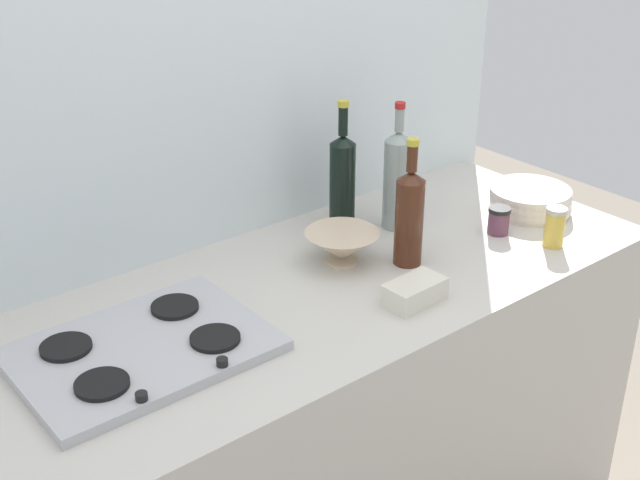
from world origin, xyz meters
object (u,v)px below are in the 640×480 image
at_px(plate_stack, 530,200).
at_px(butter_dish, 414,292).
at_px(wine_bottle_mid_left, 409,215).
at_px(condiment_jar_front, 555,227).
at_px(wine_bottle_mid_right, 342,179).
at_px(mixing_bowl, 342,246).
at_px(stovetop_hob, 142,349).
at_px(condiment_jar_rear, 499,220).
at_px(wine_bottle_leftmost, 397,178).

xyz_separation_m(plate_stack, butter_dish, (-0.62, -0.16, -0.01)).
distance_m(wine_bottle_mid_left, condiment_jar_front, 0.41).
height_order(wine_bottle_mid_right, butter_dish, wine_bottle_mid_right).
distance_m(mixing_bowl, butter_dish, 0.26).
bearing_deg(butter_dish, mixing_bowl, 90.59).
relative_size(stovetop_hob, condiment_jar_front, 4.74).
distance_m(stovetop_hob, plate_stack, 1.22).
xyz_separation_m(plate_stack, wine_bottle_mid_right, (-0.48, 0.26, 0.11)).
relative_size(stovetop_hob, butter_dish, 3.56).
distance_m(butter_dish, condiment_jar_rear, 0.46).
xyz_separation_m(butter_dish, condiment_jar_front, (0.49, -0.02, 0.03)).
distance_m(wine_bottle_mid_left, butter_dish, 0.22).
bearing_deg(wine_bottle_mid_right, plate_stack, -28.27).
height_order(stovetop_hob, condiment_jar_rear, condiment_jar_rear).
bearing_deg(plate_stack, mixing_bowl, 171.32).
bearing_deg(mixing_bowl, wine_bottle_leftmost, 15.89).
xyz_separation_m(plate_stack, condiment_jar_front, (-0.13, -0.18, 0.02)).
distance_m(plate_stack, wine_bottle_leftmost, 0.42).
xyz_separation_m(mixing_bowl, condiment_jar_front, (0.49, -0.28, 0.01)).
bearing_deg(wine_bottle_leftmost, stovetop_hob, -171.61).
bearing_deg(condiment_jar_front, wine_bottle_mid_left, 154.64).
bearing_deg(wine_bottle_mid_right, butter_dish, -108.15).
height_order(stovetop_hob, wine_bottle_mid_left, wine_bottle_mid_left).
bearing_deg(wine_bottle_mid_right, condiment_jar_front, -51.31).
xyz_separation_m(stovetop_hob, wine_bottle_mid_left, (0.72, -0.05, 0.12)).
bearing_deg(mixing_bowl, stovetop_hob, -174.95).
relative_size(wine_bottle_mid_left, condiment_jar_rear, 4.36).
bearing_deg(condiment_jar_front, stovetop_hob, 168.36).
relative_size(mixing_bowl, butter_dish, 1.30).
bearing_deg(stovetop_hob, plate_stack, -2.03).
bearing_deg(plate_stack, wine_bottle_leftmost, 155.60).
distance_m(wine_bottle_mid_left, mixing_bowl, 0.19).
xyz_separation_m(plate_stack, wine_bottle_leftmost, (-0.37, 0.17, 0.11)).
relative_size(mixing_bowl, condiment_jar_front, 1.74).
relative_size(butter_dish, condiment_jar_front, 1.33).
bearing_deg(wine_bottle_mid_left, condiment_jar_rear, -5.77).
bearing_deg(condiment_jar_front, wine_bottle_mid_right, 128.69).
bearing_deg(wine_bottle_leftmost, wine_bottle_mid_left, -125.55).
height_order(plate_stack, wine_bottle_leftmost, wine_bottle_leftmost).
xyz_separation_m(wine_bottle_mid_left, condiment_jar_front, (0.37, -0.17, -0.08)).
distance_m(wine_bottle_leftmost, mixing_bowl, 0.28).
bearing_deg(mixing_bowl, plate_stack, -8.68).
distance_m(stovetop_hob, wine_bottle_mid_right, 0.78).
distance_m(plate_stack, mixing_bowl, 0.63).
distance_m(stovetop_hob, condiment_jar_rear, 1.04).
distance_m(mixing_bowl, condiment_jar_rear, 0.46).
relative_size(plate_stack, condiment_jar_rear, 3.10).
bearing_deg(wine_bottle_mid_left, butter_dish, -129.76).
xyz_separation_m(stovetop_hob, plate_stack, (1.22, -0.04, 0.02)).
bearing_deg(condiment_jar_rear, stovetop_hob, 175.44).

